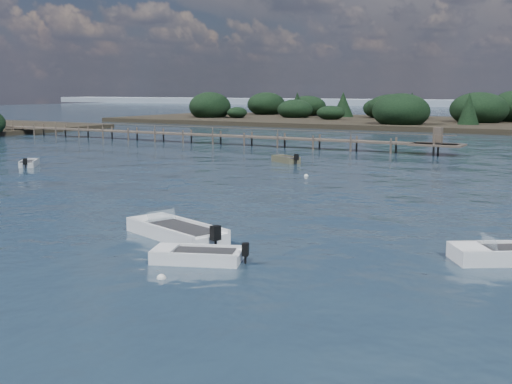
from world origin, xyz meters
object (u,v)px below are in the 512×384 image
Objects in this scene: tender_far_white at (286,161)px; dinghy_extra_a at (197,258)px; tender_far_grey at (29,164)px; jetty at (217,136)px; dinghy_mid_white_a at (176,233)px.

tender_far_white is 33.14m from dinghy_extra_a.
jetty is (1.44, 26.18, 0.84)m from tender_far_grey.
tender_far_white is at bearing 37.14° from tender_far_grey.
dinghy_extra_a is (3.09, -2.81, -0.04)m from dinghy_mid_white_a.
dinghy_mid_white_a is 1.75× the size of tender_far_white.
tender_far_grey is 34.43m from dinghy_extra_a.
tender_far_white is 20.58m from jetty.
dinghy_extra_a is (29.54, -17.68, -0.01)m from tender_far_grey.
dinghy_mid_white_a is 1.53× the size of dinghy_extra_a.
tender_far_grey is at bearing -93.15° from jetty.
tender_far_white is at bearing 111.64° from dinghy_extra_a.
tender_far_grey is (-26.46, 14.87, -0.02)m from dinghy_mid_white_a.
jetty is (-28.10, 43.86, 0.85)m from dinghy_extra_a.
dinghy_mid_white_a is 0.09× the size of jetty.
dinghy_extra_a is at bearing -30.90° from tender_far_grey.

